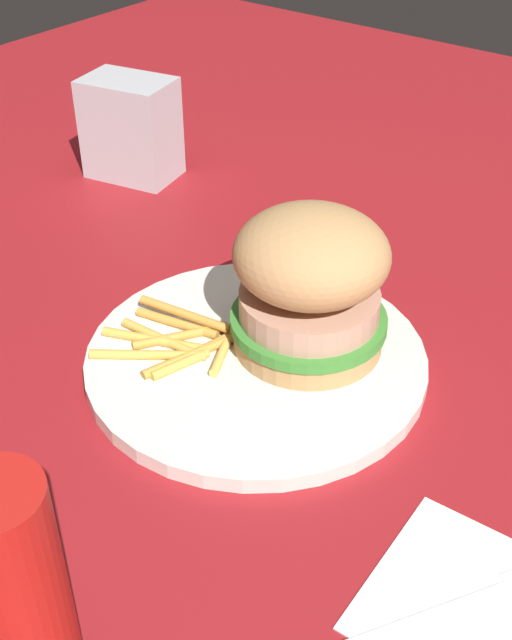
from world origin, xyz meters
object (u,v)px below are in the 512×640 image
at_px(napkin, 474,606).
at_px(ketchup_bottle, 21,608).
at_px(fries_pile, 181,340).
at_px(fork, 477,602).
at_px(napkin_dispenser, 131,128).
at_px(sandwich, 310,282).
at_px(plate, 256,359).

distance_m(napkin, ketchup_bottle, 0.24).
distance_m(fries_pile, fork, 0.28).
bearing_deg(ketchup_bottle, napkin_dispenser, 40.20).
bearing_deg(fork, sandwich, 57.89).
height_order(plate, ketchup_bottle, ketchup_bottle).
height_order(plate, sandwich, sandwich).
distance_m(fork, napkin_dispenser, 0.58).
distance_m(sandwich, fries_pile, 0.11).
bearing_deg(sandwich, napkin, -122.50).
xyz_separation_m(napkin, napkin_dispenser, (0.27, 0.52, 0.05)).
relative_size(fries_pile, ketchup_bottle, 0.72).
distance_m(sandwich, napkin, 0.24).
relative_size(plate, napkin_dispenser, 2.44).
height_order(fries_pile, napkin, fries_pile).
bearing_deg(napkin, fork, -31.02).
bearing_deg(napkin_dispenser, plate, 137.58).
height_order(plate, fries_pile, fries_pile).
height_order(fries_pile, ketchup_bottle, ketchup_bottle).
height_order(napkin, ketchup_bottle, ketchup_bottle).
bearing_deg(plate, fork, -112.35).
bearing_deg(sandwich, fork, -122.11).
height_order(fork, ketchup_bottle, ketchup_bottle).
distance_m(napkin, napkin_dispenser, 0.58).
distance_m(sandwich, ketchup_bottle, 0.30).
distance_m(plate, ketchup_bottle, 0.28).
height_order(napkin_dispenser, ketchup_bottle, ketchup_bottle).
height_order(sandwich, napkin, sandwich).
bearing_deg(ketchup_bottle, sandwich, 9.90).
relative_size(plate, ketchup_bottle, 1.71).
height_order(plate, fork, plate).
bearing_deg(napkin, fries_pile, 76.30).
xyz_separation_m(fork, napkin_dispenser, (0.27, 0.52, 0.05)).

